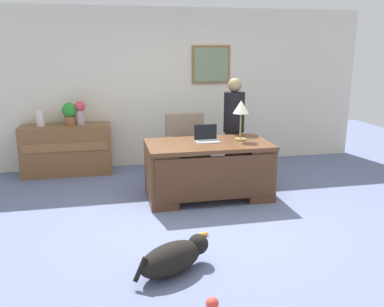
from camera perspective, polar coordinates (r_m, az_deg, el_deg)
name	(u,v)px	position (r m, az deg, el deg)	size (l,w,h in m)	color
ground_plane	(204,218)	(5.07, 1.73, -9.03)	(12.00, 12.00, 0.00)	slate
back_wall	(170,88)	(7.23, -3.06, 9.19)	(7.00, 0.16, 2.70)	beige
desk	(208,168)	(5.61, 2.32, -2.10)	(1.68, 0.92, 0.78)	brown
credenza	(67,150)	(6.98, -17.13, 0.53)	(1.43, 0.50, 0.82)	brown
armchair	(187,150)	(6.39, -0.76, 0.45)	(0.60, 0.59, 1.03)	gray
person_standing	(234,128)	(6.36, 5.86, 3.51)	(0.32, 0.32, 1.59)	#262323
dog_lying	(174,257)	(3.88, -2.55, -14.34)	(0.76, 0.58, 0.30)	black
laptop	(206,137)	(5.61, 2.05, 2.30)	(0.32, 0.22, 0.23)	#B2B5BA
desk_lamp	(241,109)	(5.65, 6.89, 6.16)	(0.22, 0.22, 0.56)	#9E8447
vase_with_flowers	(80,111)	(6.84, -15.44, 5.77)	(0.17, 0.17, 0.39)	#B29A9F
vase_empty	(40,118)	(6.93, -20.52, 4.66)	(0.12, 0.12, 0.25)	silver
potted_plant	(70,113)	(6.86, -16.81, 5.51)	(0.24, 0.24, 0.36)	brown
dog_toy_ball	(212,303)	(3.46, 2.86, -20.27)	(0.11, 0.11, 0.11)	#E53F33
dog_toy_bone	(201,235)	(4.58, 1.32, -11.36)	(0.19, 0.05, 0.05)	orange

